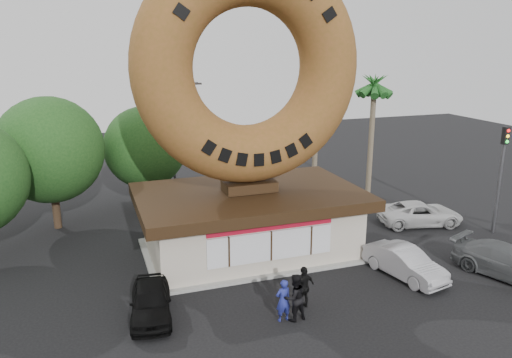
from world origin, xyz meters
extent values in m
plane|color=black|center=(0.00, 0.00, 0.00)|extent=(90.00, 90.00, 0.00)
cube|color=#B8AB9D|center=(0.00, 6.00, 1.50)|extent=(10.00, 6.00, 3.00)
cube|color=#999993|center=(0.00, 6.00, 0.07)|extent=(10.60, 6.60, 0.15)
cube|color=#3F3F3F|center=(0.00, 6.00, 3.05)|extent=(10.00, 6.00, 0.10)
cube|color=black|center=(0.00, 6.00, 3.00)|extent=(11.20, 7.20, 0.55)
cube|color=silver|center=(0.00, 2.95, 1.55)|extent=(6.00, 0.12, 1.40)
cube|color=#B30F25|center=(0.00, 2.93, 2.55)|extent=(6.00, 0.10, 0.45)
cube|color=black|center=(0.00, 6.00, 3.55)|extent=(2.60, 1.40, 0.50)
torus|color=brown|center=(0.00, 6.00, 9.34)|extent=(11.08, 2.82, 11.08)
cylinder|color=#473321|center=(-9.50, 13.00, 1.65)|extent=(0.44, 0.44, 3.30)
sphere|color=#194017|center=(-9.50, 13.00, 4.65)|extent=(6.00, 6.00, 6.00)
cylinder|color=#473321|center=(-4.00, 15.00, 1.43)|extent=(0.44, 0.44, 2.86)
sphere|color=#194017|center=(-4.00, 15.00, 4.03)|extent=(5.20, 5.20, 5.20)
cylinder|color=#726651|center=(7.50, 14.00, 4.50)|extent=(0.36, 0.36, 9.00)
cylinder|color=#726651|center=(11.00, 12.50, 4.00)|extent=(0.36, 0.36, 8.00)
cylinder|color=#59595E|center=(-2.00, 16.00, 4.00)|extent=(0.18, 0.18, 8.00)
cylinder|color=#59595E|center=(-1.10, 16.00, 7.90)|extent=(1.80, 0.12, 0.12)
cube|color=#59595E|center=(-0.20, 16.00, 7.85)|extent=(0.45, 0.20, 0.12)
cylinder|color=#59595E|center=(14.00, 4.00, 3.00)|extent=(0.18, 0.18, 6.00)
cube|color=black|center=(14.00, 4.00, 5.60)|extent=(0.30, 0.28, 0.95)
sphere|color=red|center=(14.00, 3.85, 5.90)|extent=(0.18, 0.18, 0.18)
sphere|color=yellow|center=(14.00, 3.85, 5.60)|extent=(0.18, 0.18, 0.18)
sphere|color=green|center=(14.00, 3.85, 5.30)|extent=(0.18, 0.18, 0.18)
imported|color=navy|center=(-0.88, -0.71, 0.87)|extent=(0.68, 0.48, 1.74)
imported|color=black|center=(-0.44, -0.80, 0.96)|extent=(1.04, 0.87, 1.92)
imported|color=black|center=(0.30, -0.06, 0.90)|extent=(1.15, 0.80, 1.81)
imported|color=black|center=(-5.69, 1.31, 0.66)|extent=(2.08, 4.07, 1.33)
imported|color=#9D9DA2|center=(5.86, 0.96, 0.69)|extent=(2.29, 4.40, 1.38)
imported|color=#56595B|center=(10.35, -0.66, 0.73)|extent=(3.74, 5.43, 1.46)
imported|color=silver|center=(10.83, 6.47, 0.68)|extent=(5.31, 3.32, 1.37)
camera|label=1|loc=(-7.59, -16.72, 10.52)|focal=35.00mm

